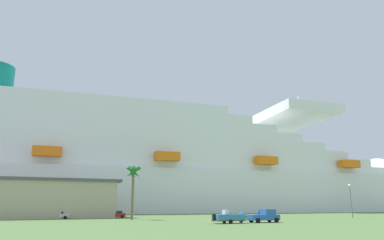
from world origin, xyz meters
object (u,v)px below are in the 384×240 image
at_px(small_boat_on_trailer, 233,217).
at_px(parked_car_red_hatchback, 116,214).
at_px(pickup_truck, 264,216).
at_px(parked_car_silver_sedan, 58,215).
at_px(street_lamp, 350,196).
at_px(cruise_ship, 111,168).
at_px(palm_tree, 133,175).
at_px(parked_car_blue_suv, 265,213).

bearing_deg(small_boat_on_trailer, parked_car_red_hatchback, 119.84).
distance_m(pickup_truck, parked_car_silver_sedan, 43.31).
relative_size(street_lamp, parked_car_silver_sedan, 1.51).
xyz_separation_m(parked_car_silver_sedan, parked_car_red_hatchback, (12.09, 0.92, -0.00)).
height_order(cruise_ship, parked_car_silver_sedan, cruise_ship).
bearing_deg(palm_tree, parked_car_red_hatchback, 102.76).
relative_size(parked_car_blue_suv, parked_car_red_hatchback, 1.07).
height_order(cruise_ship, pickup_truck, cruise_ship).
xyz_separation_m(cruise_ship, parked_car_blue_suv, (35.88, -44.55, -14.62)).
xyz_separation_m(palm_tree, parked_car_blue_suv, (35.71, 10.14, -8.03)).
bearing_deg(small_boat_on_trailer, parked_car_silver_sedan, 136.14).
relative_size(pickup_truck, palm_tree, 0.54).
xyz_separation_m(parked_car_silver_sedan, parked_car_blue_suv, (49.97, 1.51, -0.00)).
bearing_deg(parked_car_silver_sedan, street_lamp, -12.68).
distance_m(pickup_truck, small_boat_on_trailer, 6.31).
bearing_deg(parked_car_silver_sedan, parked_car_red_hatchback, 4.37).
height_order(small_boat_on_trailer, parked_car_red_hatchback, small_boat_on_trailer).
bearing_deg(parked_car_silver_sedan, cruise_ship, 73.00).
bearing_deg(parked_car_silver_sedan, palm_tree, -31.20).
height_order(street_lamp, parked_car_blue_suv, street_lamp).
xyz_separation_m(small_boat_on_trailer, parked_car_red_hatchback, (-16.04, 27.97, -0.13)).
relative_size(small_boat_on_trailer, parked_car_blue_suv, 1.47).
bearing_deg(pickup_truck, small_boat_on_trailer, -173.33).
xyz_separation_m(small_boat_on_trailer, palm_tree, (-13.88, 18.41, 7.90)).
bearing_deg(pickup_truck, palm_tree, 138.73).
bearing_deg(parked_car_red_hatchback, palm_tree, -77.24).
bearing_deg(palm_tree, parked_car_silver_sedan, 148.80).
relative_size(pickup_truck, small_boat_on_trailer, 0.82).
relative_size(cruise_ship, parked_car_silver_sedan, 60.39).
xyz_separation_m(small_boat_on_trailer, parked_car_blue_suv, (21.83, 28.55, -0.13)).
height_order(cruise_ship, parked_car_red_hatchback, cruise_ship).
xyz_separation_m(small_boat_on_trailer, street_lamp, (35.30, 12.77, 4.00)).
relative_size(pickup_truck, parked_car_blue_suv, 1.20).
bearing_deg(palm_tree, parked_car_blue_suv, 15.86).
relative_size(parked_car_silver_sedan, parked_car_blue_suv, 1.04).
xyz_separation_m(pickup_truck, parked_car_silver_sedan, (-34.40, 26.31, -0.21)).
height_order(palm_tree, parked_car_silver_sedan, palm_tree).
xyz_separation_m(palm_tree, parked_car_silver_sedan, (-14.26, 8.63, -8.03)).
bearing_deg(parked_car_blue_suv, street_lamp, -49.51).
bearing_deg(cruise_ship, parked_car_silver_sedan, -107.00).
height_order(cruise_ship, palm_tree, cruise_ship).
relative_size(cruise_ship, pickup_truck, 52.37).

